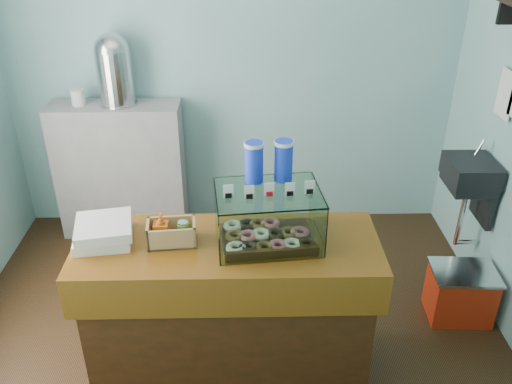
{
  "coord_description": "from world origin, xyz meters",
  "views": [
    {
      "loc": [
        0.1,
        -2.59,
        2.5
      ],
      "look_at": [
        0.15,
        -0.15,
        1.15
      ],
      "focal_mm": 38.0,
      "sensor_mm": 36.0,
      "label": 1
    }
  ],
  "objects_px": {
    "counter": "(229,309)",
    "coffee_urn": "(114,68)",
    "red_cooler": "(460,293)",
    "display_case": "(267,212)"
  },
  "relations": [
    {
      "from": "counter",
      "to": "coffee_urn",
      "type": "distance_m",
      "value": 2.03
    },
    {
      "from": "coffee_urn",
      "to": "counter",
      "type": "bearing_deg",
      "value": -61.65
    },
    {
      "from": "counter",
      "to": "red_cooler",
      "type": "bearing_deg",
      "value": 16.13
    },
    {
      "from": "display_case",
      "to": "coffee_urn",
      "type": "bearing_deg",
      "value": 118.89
    },
    {
      "from": "red_cooler",
      "to": "display_case",
      "type": "bearing_deg",
      "value": -160.02
    },
    {
      "from": "counter",
      "to": "display_case",
      "type": "distance_m",
      "value": 0.64
    },
    {
      "from": "counter",
      "to": "display_case",
      "type": "bearing_deg",
      "value": 13.3
    },
    {
      "from": "counter",
      "to": "red_cooler",
      "type": "xyz_separation_m",
      "value": [
        1.51,
        0.44,
        -0.27
      ]
    },
    {
      "from": "coffee_urn",
      "to": "red_cooler",
      "type": "bearing_deg",
      "value": -25.98
    },
    {
      "from": "coffee_urn",
      "to": "red_cooler",
      "type": "relative_size",
      "value": 1.24
    }
  ]
}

